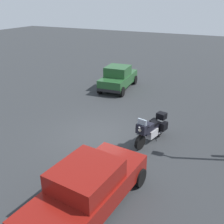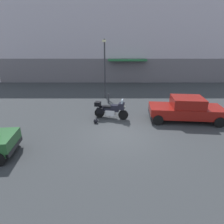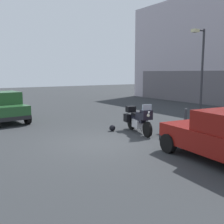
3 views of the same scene
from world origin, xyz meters
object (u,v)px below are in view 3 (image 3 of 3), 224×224
object	(u,v)px
bollard_curbside	(186,116)
streetlamp_curbside	(201,66)
motorcycle	(139,119)
helmet	(112,128)
car_hatchback_near	(3,107)

from	to	relation	value
bollard_curbside	streetlamp_curbside	bearing A→B (deg)	103.15
motorcycle	streetlamp_curbside	world-z (taller)	streetlamp_curbside
motorcycle	helmet	size ratio (longest dim) A/B	7.97
motorcycle	bollard_curbside	bearing A→B (deg)	106.57
motorcycle	streetlamp_curbside	size ratio (longest dim) A/B	0.45
helmet	car_hatchback_near	distance (m)	6.38
helmet	streetlamp_curbside	xyz separation A→B (m)	(0.40, 5.44, 2.86)
streetlamp_curbside	car_hatchback_near	bearing A→B (deg)	-121.45
car_hatchback_near	bollard_curbside	world-z (taller)	car_hatchback_near
motorcycle	streetlamp_curbside	xyz separation A→B (m)	(-0.52, 4.65, 2.38)
helmet	car_hatchback_near	xyz separation A→B (m)	(-5.17, -3.68, 0.67)
car_hatchback_near	streetlamp_curbside	size ratio (longest dim) A/B	0.80
helmet	bollard_curbside	size ratio (longest dim) A/B	0.33
motorcycle	streetlamp_curbside	distance (m)	5.25
car_hatchback_near	streetlamp_curbside	world-z (taller)	streetlamp_curbside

